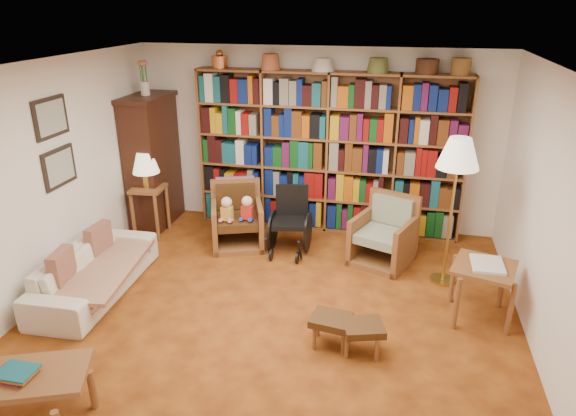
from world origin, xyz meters
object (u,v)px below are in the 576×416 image
(wheelchair, at_px, (290,222))
(floor_lamp, at_px, (458,159))
(armchair_leather, at_px, (239,218))
(armchair_sage, at_px, (383,236))
(footstool_b, at_px, (363,329))
(side_table_papers, at_px, (483,274))
(side_table_lamp, at_px, (149,200))
(coffee_table, at_px, (16,381))
(footstool_a, at_px, (331,322))
(sofa, at_px, (95,271))

(wheelchair, relative_size, floor_lamp, 0.50)
(armchair_leather, xyz_separation_m, floor_lamp, (2.63, -0.49, 1.13))
(armchair_sage, height_order, floor_lamp, floor_lamp)
(floor_lamp, distance_m, footstool_b, 2.11)
(wheelchair, height_order, side_table_papers, wheelchair)
(floor_lamp, height_order, footstool_b, floor_lamp)
(footstool_b, bearing_deg, side_table_papers, 36.79)
(side_table_papers, bearing_deg, footstool_b, -143.21)
(side_table_lamp, xyz_separation_m, coffee_table, (0.58, -3.39, -0.15))
(armchair_sage, xyz_separation_m, footstool_b, (-0.08, -1.94, -0.07))
(footstool_a, relative_size, coffee_table, 0.34)
(sofa, xyz_separation_m, footstool_b, (3.00, -0.44, -0.01))
(wheelchair, bearing_deg, armchair_leather, 174.18)
(coffee_table, bearing_deg, side_table_lamp, 99.70)
(side_table_papers, bearing_deg, wheelchair, 153.54)
(sofa, distance_m, armchair_sage, 3.43)
(sofa, relative_size, footstool_b, 4.06)
(armchair_sage, relative_size, wheelchair, 1.06)
(sofa, xyz_separation_m, armchair_leather, (1.19, 1.57, 0.09))
(sofa, height_order, footstool_a, sofa)
(armchair_sage, relative_size, footstool_a, 2.28)
(armchair_leather, relative_size, wheelchair, 1.04)
(wheelchair, relative_size, footstool_b, 1.97)
(wheelchair, xyz_separation_m, footstool_a, (0.80, -1.88, -0.14))
(armchair_leather, distance_m, footstool_a, 2.47)
(floor_lamp, relative_size, footstool_b, 3.93)
(sofa, distance_m, wheelchair, 2.42)
(wheelchair, xyz_separation_m, floor_lamp, (1.92, -0.41, 1.09))
(wheelchair, distance_m, floor_lamp, 2.24)
(floor_lamp, bearing_deg, coffee_table, -138.95)
(side_table_papers, height_order, footstool_a, side_table_papers)
(armchair_sage, xyz_separation_m, side_table_papers, (1.03, -1.11, 0.20))
(wheelchair, bearing_deg, armchair_sage, 0.15)
(sofa, height_order, floor_lamp, floor_lamp)
(side_table_lamp, distance_m, footstool_b, 3.71)
(armchair_sage, height_order, side_table_papers, armchair_sage)
(side_table_lamp, height_order, floor_lamp, floor_lamp)
(armchair_sage, bearing_deg, wheelchair, -179.85)
(sofa, height_order, side_table_lamp, side_table_lamp)
(coffee_table, bearing_deg, armchair_sage, 51.87)
(sofa, height_order, coffee_table, sofa)
(side_table_lamp, bearing_deg, coffee_table, -80.30)
(armchair_sage, bearing_deg, sofa, -154.14)
(sofa, distance_m, side_table_lamp, 1.59)
(armchair_leather, xyz_separation_m, footstool_a, (1.51, -1.95, -0.10))
(footstool_a, bearing_deg, coffee_table, -147.04)
(sofa, distance_m, floor_lamp, 4.15)
(side_table_papers, relative_size, footstool_a, 1.78)
(armchair_sage, xyz_separation_m, floor_lamp, (0.73, -0.42, 1.16))
(floor_lamp, height_order, coffee_table, floor_lamp)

